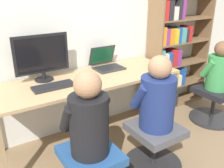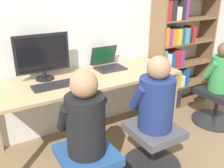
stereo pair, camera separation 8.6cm
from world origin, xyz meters
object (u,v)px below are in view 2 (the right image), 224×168
desktop_monitor (43,56)px  office_chair_right (153,146)px  person_at_monitor (85,118)px  office_chair_side (216,105)px  person_at_laptop (156,98)px  person_near_shelf (222,70)px  bookshelf (177,45)px  keyboard (53,85)px  laptop (108,64)px

desktop_monitor → office_chair_right: bearing=-50.4°
desktop_monitor → person_at_monitor: size_ratio=0.81×
desktop_monitor → office_chair_side: (1.97, -0.60, -0.78)m
office_chair_right → person_at_laptop: 0.50m
desktop_monitor → person_near_shelf: desktop_monitor is taller
office_chair_right → bookshelf: bearing=39.3°
office_chair_right → office_chair_side: size_ratio=1.00×
office_chair_right → bookshelf: size_ratio=0.30×
office_chair_side → person_near_shelf: size_ratio=0.92×
keyboard → person_at_monitor: size_ratio=0.58×
office_chair_right → laptop: bearing=89.5°
keyboard → office_chair_side: bearing=-10.7°
person_at_laptop → person_near_shelf: 1.28m
laptop → keyboard: bearing=-162.2°
desktop_monitor → keyboard: bearing=-87.3°
office_chair_side → person_near_shelf: person_near_shelf is taller
person_at_monitor → person_at_laptop: 0.68m
office_chair_right → office_chair_side: same height
desktop_monitor → office_chair_side: 2.20m
laptop → person_near_shelf: size_ratio=0.53×
desktop_monitor → laptop: bearing=-0.3°
laptop → person_at_laptop: bearing=-90.5°
office_chair_right → person_at_laptop: person_at_laptop is taller
desktop_monitor → laptop: size_ratio=1.68×
person_at_laptop → laptop: bearing=89.5°
person_near_shelf → laptop: bearing=154.3°
person_at_laptop → person_at_monitor: bearing=-179.2°
office_chair_right → person_at_monitor: size_ratio=0.83×
laptop → person_at_monitor: 1.12m
keyboard → person_at_monitor: bearing=-87.5°
desktop_monitor → bookshelf: bookshelf is taller
keyboard → office_chair_side: 2.07m
person_at_monitor → office_chair_side: bearing=8.1°
laptop → office_chair_side: bearing=-25.9°
keyboard → person_near_shelf: person_near_shelf is taller
person_at_monitor → person_near_shelf: size_ratio=1.11×
laptop → keyboard: size_ratio=0.82×
laptop → keyboard: laptop is taller
laptop → person_near_shelf: person_near_shelf is taller
person_at_monitor → office_chair_right: bearing=0.4°
keyboard → office_chair_right: (0.71, -0.64, -0.55)m
keyboard → person_at_laptop: size_ratio=0.58×
person_at_monitor → bookshelf: bookshelf is taller
keyboard → office_chair_side: (1.96, -0.37, -0.55)m
person_at_laptop → bookshelf: (1.07, 0.87, 0.17)m
office_chair_right → person_near_shelf: bearing=12.4°
laptop → desktop_monitor: bearing=179.7°
person_at_laptop → office_chair_side: 1.37m
keyboard → person_near_shelf: bearing=-10.6°
desktop_monitor → office_chair_right: size_ratio=0.97×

